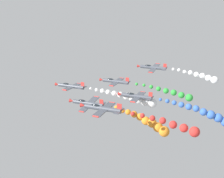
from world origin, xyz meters
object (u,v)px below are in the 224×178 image
(airplane_left_outer, at_px, (136,96))
(airplane_trailing, at_px, (153,67))
(airplane_right_inner, at_px, (115,81))
(airplane_right_outer, at_px, (102,108))
(airplane_lead, at_px, (71,86))
(airplane_left_inner, at_px, (87,103))

(airplane_left_outer, distance_m, airplane_trailing, 21.09)
(airplane_right_inner, xyz_separation_m, airplane_right_outer, (-30.70, -9.23, 3.07))
(airplane_left_outer, distance_m, airplane_right_outer, 20.32)
(airplane_right_inner, distance_m, airplane_trailing, 14.48)
(airplane_lead, distance_m, airplane_right_outer, 29.18)
(airplane_left_outer, height_order, airplane_trailing, airplane_trailing)
(airplane_left_outer, xyz_separation_m, airplane_right_outer, (-19.98, 1.65, 3.31))
(airplane_left_inner, height_order, airplane_right_inner, airplane_right_inner)
(airplane_right_inner, distance_m, airplane_right_outer, 32.20)
(airplane_left_inner, distance_m, airplane_left_outer, 14.51)
(airplane_left_outer, height_order, airplane_right_outer, airplane_right_outer)
(airplane_left_inner, distance_m, airplane_trailing, 32.28)
(airplane_left_inner, height_order, airplane_left_outer, airplane_left_outer)
(airplane_lead, relative_size, airplane_trailing, 1.00)
(airplane_lead, relative_size, airplane_left_inner, 1.00)
(airplane_left_inner, bearing_deg, airplane_trailing, -17.68)
(airplane_lead, height_order, airplane_left_outer, airplane_lead)
(airplane_lead, height_order, airplane_left_inner, airplane_lead)
(airplane_lead, bearing_deg, airplane_left_inner, -132.85)
(airplane_right_inner, relative_size, airplane_left_outer, 1.00)
(airplane_lead, bearing_deg, airplane_left_outer, -91.79)
(airplane_left_inner, xyz_separation_m, airplane_right_outer, (-10.22, -9.08, 3.64))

